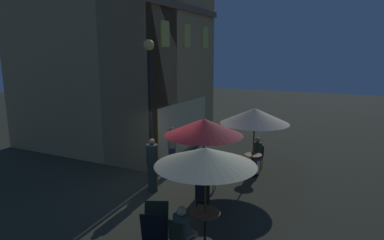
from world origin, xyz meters
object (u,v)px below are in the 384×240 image
object	(u,v)px
cafe_table_0	(205,221)
cafe_chair_1	(210,174)
menu_sandwich_board	(155,228)
patio_umbrella_1	(204,127)
cafe_chair_0	(179,236)
street_lamp_near_corner	(150,85)
patron_seated_1	(209,170)
patron_seated_2	(257,151)
patio_umbrella_0	(206,157)
cafe_chair_2	(202,194)
patron_standing_3	(172,150)
cafe_table_1	(203,185)
patio_umbrella_2	(255,116)
cafe_chair_3	(258,154)
patron_seated_0	(183,228)
cafe_table_2	(253,162)
patron_standing_4	(152,165)

from	to	relation	value
cafe_table_0	cafe_chair_1	size ratio (longest dim) A/B	0.86
menu_sandwich_board	cafe_table_0	size ratio (longest dim) A/B	1.29
patio_umbrella_1	cafe_chair_0	size ratio (longest dim) A/B	2.80
street_lamp_near_corner	patron_seated_1	size ratio (longest dim) A/B	3.78
patron_seated_1	patron_seated_2	xyz separation A→B (m)	(2.73, -0.79, -0.01)
patio_umbrella_0	cafe_chair_0	xyz separation A→B (m)	(-0.83, 0.24, -1.55)
patio_umbrella_1	cafe_chair_2	bearing A→B (deg)	-157.41
cafe_chair_2	patron_standing_3	distance (m)	3.45
menu_sandwich_board	cafe_chair_0	xyz separation A→B (m)	(-0.11, -0.66, 0.03)
cafe_table_1	patio_umbrella_2	distance (m)	3.28
cafe_chair_1	cafe_chair_3	distance (m)	2.86
patio_umbrella_2	cafe_chair_3	xyz separation A→B (m)	(0.86, 0.06, -1.65)
patio_umbrella_1	patron_seated_0	xyz separation A→B (m)	(-2.73, -0.76, -1.58)
cafe_table_2	patio_umbrella_0	world-z (taller)	patio_umbrella_0
cafe_table_0	patio_umbrella_1	world-z (taller)	patio_umbrella_1
patio_umbrella_0	cafe_chair_2	size ratio (longest dim) A/B	2.44
cafe_chair_0	patron_seated_0	bearing A→B (deg)	0.00
cafe_chair_3	street_lamp_near_corner	bearing A→B (deg)	-46.06
patio_umbrella_1	street_lamp_near_corner	bearing A→B (deg)	77.17
cafe_table_2	patron_seated_0	size ratio (longest dim) A/B	0.66
cafe_table_0	cafe_table_2	distance (m)	4.77
cafe_table_1	patron_seated_1	size ratio (longest dim) A/B	0.58
cafe_chair_3	patron_seated_2	xyz separation A→B (m)	(-0.14, -0.01, 0.16)
patio_umbrella_0	patio_umbrella_1	xyz separation A→B (m)	(2.03, 0.96, 0.17)
street_lamp_near_corner	menu_sandwich_board	bearing A→B (deg)	-146.07
patio_umbrella_2	cafe_chair_2	size ratio (longest dim) A/B	2.60
cafe_table_2	patron_seated_1	distance (m)	2.19
cafe_table_1	cafe_table_0	bearing A→B (deg)	-154.77
patio_umbrella_0	patio_umbrella_1	bearing A→B (deg)	25.23
menu_sandwich_board	cafe_table_2	distance (m)	5.52
patio_umbrella_2	patron_standing_4	size ratio (longest dim) A/B	1.43
cafe_table_1	cafe_chair_0	world-z (taller)	cafe_chair_0
cafe_chair_0	patio_umbrella_2	bearing A→B (deg)	16.16
patron_seated_2	street_lamp_near_corner	bearing A→B (deg)	-47.49
cafe_chair_2	cafe_chair_3	world-z (taller)	cafe_chair_2
cafe_chair_0	patron_standing_3	bearing A→B (deg)	47.20
patio_umbrella_0	patron_seated_2	size ratio (longest dim) A/B	1.87
cafe_table_2	patron_seated_2	xyz separation A→B (m)	(0.72, 0.05, 0.17)
patron_seated_2	patron_standing_4	xyz separation A→B (m)	(-3.47, 2.43, 0.17)
street_lamp_near_corner	patron_standing_3	size ratio (longest dim) A/B	2.78
cafe_table_0	patron_seated_0	xyz separation A→B (m)	(-0.70, 0.20, 0.13)
cafe_table_2	cafe_chair_1	bearing A→B (deg)	155.26
cafe_chair_2	cafe_table_2	bearing A→B (deg)	-29.36
patio_umbrella_2	patron_seated_0	world-z (taller)	patio_umbrella_2
cafe_chair_2	patron_seated_1	xyz separation A→B (m)	(1.46, 0.43, 0.14)
cafe_table_0	cafe_chair_1	distance (m)	3.08
cafe_table_0	patio_umbrella_0	world-z (taller)	patio_umbrella_0
menu_sandwich_board	cafe_chair_3	xyz separation A→B (m)	(6.33, -0.61, 0.02)
patio_umbrella_2	patron_seated_2	distance (m)	1.66
cafe_chair_3	cafe_chair_0	bearing A→B (deg)	-3.69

